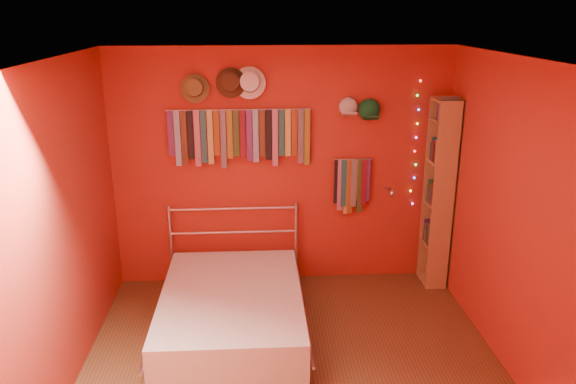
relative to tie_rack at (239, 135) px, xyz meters
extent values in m
plane|color=brown|center=(0.43, -1.69, -1.63)|extent=(3.50, 3.50, 0.00)
cube|color=maroon|center=(0.43, 0.06, -0.38)|extent=(3.50, 0.02, 2.50)
cube|color=maroon|center=(2.18, -1.69, -0.38)|extent=(0.02, 3.50, 2.50)
cube|color=maroon|center=(-1.32, -1.69, -0.38)|extent=(0.02, 3.50, 2.50)
cube|color=white|center=(0.43, -1.69, 0.87)|extent=(3.50, 3.50, 0.02)
cylinder|color=silver|center=(0.00, 0.01, 0.25)|extent=(1.45, 0.01, 0.01)
cube|color=#42175D|center=(-0.68, 0.00, 0.02)|extent=(0.06, 0.01, 0.46)
cube|color=#79A5D7|center=(-0.62, 0.00, -0.03)|extent=(0.06, 0.01, 0.57)
cube|color=#4C2919|center=(-0.55, -0.01, -0.02)|extent=(0.06, 0.01, 0.54)
cube|color=black|center=(-0.49, 0.00, 0.00)|extent=(0.06, 0.01, 0.50)
cube|color=#AA556B|center=(-0.42, 0.00, -0.04)|extent=(0.06, 0.01, 0.57)
cube|color=#1A565E|center=(-0.36, -0.01, -0.02)|extent=(0.06, 0.01, 0.54)
cube|color=tan|center=(-0.29, 0.00, -0.03)|extent=(0.06, 0.01, 0.55)
cube|color=brown|center=(-0.23, 0.00, 0.02)|extent=(0.06, 0.01, 0.46)
cube|color=navy|center=(-0.16, -0.01, -0.05)|extent=(0.06, 0.01, 0.59)
cube|color=olive|center=(-0.10, 0.00, 0.00)|extent=(0.06, 0.01, 0.50)
cube|color=#2E5020|center=(-0.03, 0.00, 0.01)|extent=(0.06, 0.01, 0.47)
cube|color=maroon|center=(0.03, -0.01, 0.01)|extent=(0.06, 0.01, 0.48)
cube|color=#571B6F|center=(0.10, 0.00, -0.01)|extent=(0.06, 0.01, 0.53)
cube|color=#75A0D0|center=(0.16, 0.00, -0.02)|extent=(0.06, 0.01, 0.54)
cube|color=#493318|center=(0.23, -0.01, 0.01)|extent=(0.06, 0.01, 0.48)
cube|color=black|center=(0.29, 0.00, -0.01)|extent=(0.06, 0.01, 0.52)
cube|color=#AF5773|center=(0.36, 0.00, -0.04)|extent=(0.06, 0.01, 0.58)
cube|color=#195A54|center=(0.42, -0.01, 0.01)|extent=(0.06, 0.01, 0.47)
cube|color=#C4C950|center=(0.49, 0.00, 0.01)|extent=(0.06, 0.01, 0.48)
cube|color=maroon|center=(0.56, 0.00, 0.01)|extent=(0.06, 0.01, 0.48)
cube|color=#121352|center=(0.62, -0.01, -0.03)|extent=(0.06, 0.01, 0.56)
cube|color=olive|center=(0.69, 0.00, -0.04)|extent=(0.06, 0.01, 0.58)
cylinder|color=silver|center=(1.16, 0.01, -0.28)|extent=(0.40, 0.01, 0.01)
cube|color=black|center=(1.00, 0.00, -0.52)|extent=(0.06, 0.01, 0.48)
cube|color=#AF578B|center=(1.04, 0.00, -0.56)|extent=(0.06, 0.01, 0.55)
cube|color=#1B5F60|center=(1.08, -0.01, -0.53)|extent=(0.06, 0.01, 0.51)
cube|color=#C0B94C|center=(1.11, 0.00, -0.58)|extent=(0.06, 0.01, 0.60)
cube|color=brown|center=(1.15, 0.00, -0.58)|extent=(0.06, 0.01, 0.59)
cube|color=navy|center=(1.18, -0.01, -0.54)|extent=(0.06, 0.01, 0.51)
cube|color=olive|center=(1.22, 0.00, -0.51)|extent=(0.06, 0.01, 0.45)
cube|color=#265120|center=(1.25, 0.00, -0.57)|extent=(0.06, 0.01, 0.58)
cube|color=maroon|center=(1.29, -0.01, -0.53)|extent=(0.06, 0.01, 0.50)
cube|color=#41175F|center=(1.32, 0.00, -0.51)|extent=(0.06, 0.01, 0.46)
cylinder|color=olive|center=(-0.42, 0.00, 0.46)|extent=(0.28, 0.07, 0.28)
cylinder|color=olive|center=(-0.42, -0.04, 0.48)|extent=(0.17, 0.14, 0.19)
cylinder|color=#332314|center=(-0.42, -0.02, 0.47)|extent=(0.17, 0.06, 0.17)
cylinder|color=#492E1A|center=(-0.07, 0.00, 0.52)|extent=(0.30, 0.07, 0.30)
cylinder|color=#492E1A|center=(-0.07, -0.05, 0.53)|extent=(0.18, 0.15, 0.20)
cylinder|color=black|center=(-0.07, -0.02, 0.52)|extent=(0.18, 0.06, 0.18)
cylinder|color=white|center=(0.11, 0.00, 0.51)|extent=(0.32, 0.08, 0.31)
cylinder|color=white|center=(0.11, -0.05, 0.53)|extent=(0.19, 0.16, 0.21)
cylinder|color=black|center=(0.11, -0.02, 0.52)|extent=(0.19, 0.06, 0.19)
ellipsoid|color=silver|center=(1.10, 0.01, 0.27)|extent=(0.19, 0.14, 0.19)
cube|color=silver|center=(1.10, -0.10, 0.21)|extent=(0.13, 0.10, 0.05)
ellipsoid|color=#186C31|center=(1.31, 0.01, 0.24)|extent=(0.20, 0.15, 0.20)
cube|color=#186C31|center=(1.31, -0.11, 0.18)|extent=(0.14, 0.11, 0.06)
sphere|color=#FF3333|center=(1.82, 0.02, 0.52)|extent=(0.02, 0.02, 0.02)
sphere|color=#33FF4C|center=(1.80, 0.02, 0.37)|extent=(0.02, 0.02, 0.02)
sphere|color=#4C66FF|center=(1.82, 0.02, 0.23)|extent=(0.02, 0.02, 0.02)
sphere|color=yellow|center=(1.82, 0.02, 0.08)|extent=(0.02, 0.02, 0.02)
sphere|color=#FF4CCC|center=(1.82, 0.02, -0.06)|extent=(0.02, 0.02, 0.02)
sphere|color=#FF3333|center=(1.82, 0.02, -0.21)|extent=(0.02, 0.02, 0.02)
sphere|color=#33FF4C|center=(1.84, 0.02, -0.35)|extent=(0.02, 0.02, 0.02)
sphere|color=#4C66FF|center=(1.83, 0.02, -0.50)|extent=(0.02, 0.02, 0.02)
sphere|color=yellow|center=(1.80, 0.02, -0.64)|extent=(0.02, 0.02, 0.02)
sphere|color=#FF4CCC|center=(1.83, 0.02, -0.79)|extent=(0.02, 0.02, 0.02)
cylinder|color=silver|center=(1.55, 0.04, -0.61)|extent=(0.03, 0.03, 0.03)
cylinder|color=silver|center=(1.55, -0.06, -0.58)|extent=(0.01, 0.23, 0.07)
sphere|color=white|center=(1.55, -0.18, -0.59)|extent=(0.06, 0.06, 0.06)
cube|color=#A07548|center=(2.05, -0.32, -0.63)|extent=(0.24, 0.02, 2.00)
cube|color=#A07548|center=(2.05, 0.00, -0.63)|extent=(0.24, 0.02, 2.00)
cube|color=#A07548|center=(2.17, -0.16, -0.63)|extent=(0.02, 0.34, 2.00)
cube|color=#A07548|center=(2.05, -0.16, -1.61)|extent=(0.24, 0.32, 0.02)
cube|color=#A07548|center=(2.05, -0.16, -1.18)|extent=(0.24, 0.32, 0.02)
cube|color=#A07548|center=(2.05, -0.16, -0.73)|extent=(0.24, 0.32, 0.02)
cube|color=#A07548|center=(2.05, -0.16, -0.28)|extent=(0.24, 0.32, 0.02)
cube|color=#A07548|center=(2.05, -0.16, 0.15)|extent=(0.24, 0.32, 0.02)
cube|color=#A07548|center=(2.05, -0.16, 0.35)|extent=(0.24, 0.32, 0.02)
cylinder|color=silver|center=(-0.75, -0.04, -1.18)|extent=(0.03, 0.03, 0.90)
cylinder|color=silver|center=(0.58, -0.04, -1.18)|extent=(0.03, 0.03, 0.90)
cylinder|color=silver|center=(-0.09, -0.04, -1.30)|extent=(1.33, 0.02, 0.02)
cylinder|color=silver|center=(-0.09, -0.04, -1.04)|extent=(1.33, 0.02, 0.02)
cylinder|color=silver|center=(-0.09, -0.04, -0.78)|extent=(1.33, 0.02, 0.02)
cube|color=silver|center=(-0.09, -0.99, -1.42)|extent=(1.27, 1.81, 0.36)
cylinder|color=silver|center=(-0.75, -0.99, -1.44)|extent=(0.04, 1.80, 0.03)
cylinder|color=silver|center=(0.58, -0.99, -1.44)|extent=(0.04, 1.80, 0.03)
camera|label=1|loc=(0.14, -5.56, 1.20)|focal=35.00mm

